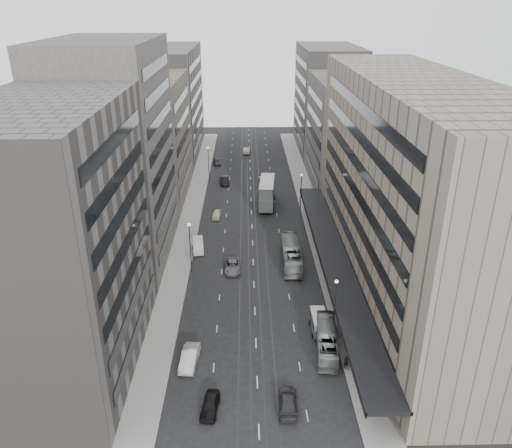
{
  "coord_description": "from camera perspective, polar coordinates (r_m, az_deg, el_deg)",
  "views": [
    {
      "loc": [
        -1.07,
        -56.44,
        38.84
      ],
      "look_at": [
        0.53,
        18.43,
        5.24
      ],
      "focal_mm": 35.0,
      "sensor_mm": 36.0,
      "label": 1
    }
  ],
  "objects": [
    {
      "name": "sidewalk_left",
      "position": [
        102.21,
        -7.28,
        1.67
      ],
      "size": [
        4.0,
        125.0,
        0.15
      ],
      "primitive_type": "cube",
      "color": "gray",
      "rests_on": "ground"
    },
    {
      "name": "panel_van",
      "position": [
        84.31,
        -6.64,
        -2.46
      ],
      "size": [
        2.2,
        3.9,
        2.34
      ],
      "rotation": [
        0.0,
        0.0,
        0.12
      ],
      "color": "#B7B3A5",
      "rests_on": "ground"
    },
    {
      "name": "lamp_right_near",
      "position": [
        62.4,
        9.02,
        -8.8
      ],
      "size": [
        0.44,
        0.44,
        8.32
      ],
      "color": "#262628",
      "rests_on": "ground"
    },
    {
      "name": "sedan_6",
      "position": [
        116.7,
        1.0,
        5.1
      ],
      "size": [
        2.8,
        5.46,
        1.48
      ],
      "primitive_type": "imported",
      "rotation": [
        0.0,
        0.0,
        3.21
      ],
      "color": "silver",
      "rests_on": "ground"
    },
    {
      "name": "building_left_d",
      "position": [
        139.2,
        -9.93,
        13.54
      ],
      "size": [
        15.0,
        38.0,
        28.0
      ],
      "primitive_type": "cube",
      "color": "#615D58",
      "rests_on": "ground"
    },
    {
      "name": "bus_near",
      "position": [
        62.43,
        8.05,
        -13.01
      ],
      "size": [
        3.3,
        10.0,
        2.73
      ],
      "primitive_type": "imported",
      "rotation": [
        0.0,
        0.0,
        3.04
      ],
      "color": "gray",
      "rests_on": "ground"
    },
    {
      "name": "building_left_b",
      "position": [
        81.15,
        -15.9,
        7.62
      ],
      "size": [
        15.0,
        26.0,
        34.0
      ],
      "primitive_type": "cube",
      "color": "#45423C",
      "rests_on": "ground"
    },
    {
      "name": "sedan_8",
      "position": [
        130.4,
        -4.48,
        7.11
      ],
      "size": [
        2.27,
        4.62,
        1.51
      ],
      "primitive_type": "imported",
      "rotation": [
        0.0,
        0.0,
        0.11
      ],
      "color": "#28272A",
      "rests_on": "ground"
    },
    {
      "name": "sedan_4",
      "position": [
        97.78,
        -4.53,
        1.11
      ],
      "size": [
        1.99,
        4.13,
        1.36
      ],
      "primitive_type": "imported",
      "rotation": [
        0.0,
        0.0,
        -0.1
      ],
      "color": "beige",
      "rests_on": "ground"
    },
    {
      "name": "sedan_9",
      "position": [
        140.06,
        -1.08,
        8.41
      ],
      "size": [
        1.97,
        5.11,
        1.66
      ],
      "primitive_type": "imported",
      "rotation": [
        0.0,
        0.0,
        3.1
      ],
      "color": "beige",
      "rests_on": "ground"
    },
    {
      "name": "double_decker",
      "position": [
        102.21,
        1.25,
        3.62
      ],
      "size": [
        3.83,
        10.3,
        5.52
      ],
      "rotation": [
        0.0,
        0.0,
        -0.09
      ],
      "color": "gray",
      "rests_on": "ground"
    },
    {
      "name": "sedan_3",
      "position": [
        55.2,
        3.66,
        -19.57
      ],
      "size": [
        2.3,
        5.09,
        1.45
      ],
      "primitive_type": "imported",
      "rotation": [
        0.0,
        0.0,
        3.09
      ],
      "color": "#2B2B2E",
      "rests_on": "ground"
    },
    {
      "name": "building_left_c",
      "position": [
        107.73,
        -12.29,
        9.46
      ],
      "size": [
        15.0,
        28.0,
        25.0
      ],
      "primitive_type": "cube",
      "color": "#6C5F54",
      "rests_on": "ground"
    },
    {
      "name": "sedan_1",
      "position": [
        60.66,
        -7.61,
        -14.89
      ],
      "size": [
        2.21,
        5.22,
        1.67
      ],
      "primitive_type": "imported",
      "rotation": [
        0.0,
        0.0,
        -0.09
      ],
      "color": "beige",
      "rests_on": "ground"
    },
    {
      "name": "vw_microbus",
      "position": [
        65.36,
        7.22,
        -11.07
      ],
      "size": [
        2.08,
        4.49,
        2.41
      ],
      "rotation": [
        0.0,
        0.0,
        0.01
      ],
      "color": "#505657",
      "rests_on": "ground"
    },
    {
      "name": "bus_far",
      "position": [
        80.37,
        4.05,
        -3.46
      ],
      "size": [
        3.01,
        11.99,
        3.33
      ],
      "primitive_type": "imported",
      "rotation": [
        0.0,
        0.0,
        3.12
      ],
      "color": "gray",
      "rests_on": "ground"
    },
    {
      "name": "ground",
      "position": [
        68.52,
        -0.12,
        -10.37
      ],
      "size": [
        220.0,
        220.0,
        0.0
      ],
      "primitive_type": "plane",
      "color": "black",
      "rests_on": "ground"
    },
    {
      "name": "sedan_0",
      "position": [
        54.94,
        -5.26,
        -19.91
      ],
      "size": [
        2.15,
        4.37,
        1.43
      ],
      "primitive_type": "imported",
      "rotation": [
        0.0,
        0.0,
        -0.11
      ],
      "color": "black",
      "rests_on": "ground"
    },
    {
      "name": "sedan_5",
      "position": [
        115.91,
        -3.59,
        4.99
      ],
      "size": [
        2.42,
        5.39,
        1.72
      ],
      "primitive_type": "imported",
      "rotation": [
        0.0,
        0.0,
        0.12
      ],
      "color": "black",
      "rests_on": "ground"
    },
    {
      "name": "building_right_mid",
      "position": [
        113.97,
        10.39,
        10.15
      ],
      "size": [
        15.0,
        28.0,
        24.0
      ],
      "primitive_type": "cube",
      "color": "#45423C",
      "rests_on": "ground"
    },
    {
      "name": "department_store",
      "position": [
        72.32,
        17.03,
        3.78
      ],
      "size": [
        19.2,
        60.0,
        30.0
      ],
      "color": "gray",
      "rests_on": "ground"
    },
    {
      "name": "lamp_right_far",
      "position": [
        98.02,
        5.17,
        3.99
      ],
      "size": [
        0.44,
        0.44,
        8.32
      ],
      "color": "#262628",
      "rests_on": "ground"
    },
    {
      "name": "sedan_2",
      "position": [
        78.73,
        -2.7,
        -4.81
      ],
      "size": [
        2.52,
        5.32,
        1.47
      ],
      "primitive_type": "imported",
      "rotation": [
        0.0,
        0.0,
        0.02
      ],
      "color": "slate",
      "rests_on": "ground"
    },
    {
      "name": "lamp_left_near",
      "position": [
        76.74,
        -7.56,
        -2.06
      ],
      "size": [
        0.44,
        0.44,
        8.32
      ],
      "color": "#262628",
      "rests_on": "ground"
    },
    {
      "name": "pedestrian",
      "position": [
        60.29,
        10.27,
        -15.2
      ],
      "size": [
        0.71,
        0.6,
        1.67
      ],
      "primitive_type": "imported",
      "rotation": [
        0.0,
        0.0,
        3.51
      ],
      "color": "black",
      "rests_on": "sidewalk_right"
    },
    {
      "name": "building_right_far",
      "position": [
        142.45,
        8.15,
        13.89
      ],
      "size": [
        15.0,
        32.0,
        28.0
      ],
      "primitive_type": "cube",
      "color": "#615D58",
      "rests_on": "ground"
    },
    {
      "name": "sidewalk_right",
      "position": [
        102.46,
        6.2,
        1.78
      ],
      "size": [
        4.0,
        125.0,
        0.15
      ],
      "primitive_type": "cube",
      "color": "gray",
      "rests_on": "ground"
    },
    {
      "name": "building_left_a",
      "position": [
        57.72,
        -21.84,
        -2.09
      ],
      "size": [
        15.0,
        28.0,
        30.0
      ],
      "primitive_type": "cube",
      "color": "#615D58",
      "rests_on": "ground"
    },
    {
      "name": "lamp_left_far",
      "position": [
        116.72,
        -5.46,
        7.3
      ],
      "size": [
        0.44,
        0.44,
        8.32
      ],
      "color": "#262628",
      "rests_on": "ground"
    },
    {
      "name": "sedan_7",
      "position": [
        113.81,
        1.36,
        4.61
      ],
      "size": [
        2.75,
        5.53,
        1.55
      ],
      "primitive_type": "imported",
      "rotation": [
        0.0,
        0.0,
        3.25
      ],
      "color": "#565658",
      "rests_on": "ground"
    }
  ]
}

